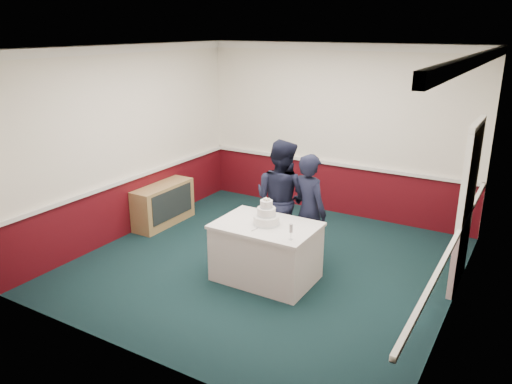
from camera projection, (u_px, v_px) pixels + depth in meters
The scene contains 9 objects.
ground at pixel (266, 264), 7.18m from camera, with size 5.00×5.00×0.00m, color black.
room_shell at pixel (293, 122), 7.02m from camera, with size 5.00×5.00×3.00m.
sideboard at pixel (163, 204), 8.54m from camera, with size 0.41×1.20×0.70m.
cake_table at pixel (266, 251), 6.64m from camera, with size 1.32×0.92×0.79m.
wedding_cake at pixel (266, 216), 6.48m from camera, with size 0.35×0.35×0.36m.
cake_knife at pixel (257, 229), 6.37m from camera, with size 0.01×0.22×0.01m, color silver.
champagne_flute at pixel (291, 229), 6.00m from camera, with size 0.05×0.05×0.21m.
person_man at pixel (281, 199), 7.20m from camera, with size 0.85×0.67×1.76m, color black.
person_woman at pixel (309, 211), 6.93m from camera, with size 0.59×0.39×1.63m, color black.
Camera 1 is at (3.18, -5.66, 3.25)m, focal length 35.00 mm.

